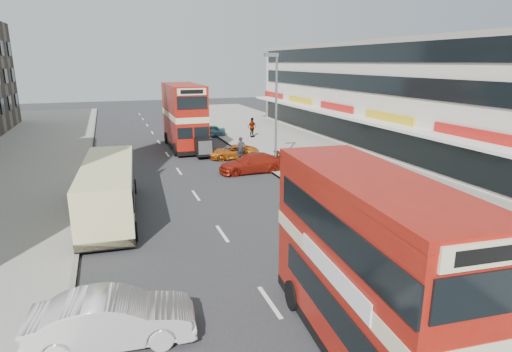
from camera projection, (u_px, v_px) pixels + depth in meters
name	position (u px, v px, depth m)	size (l,w,h in m)	color
ground	(295.00, 339.00, 11.91)	(160.00, 160.00, 0.00)	#28282B
road_surface	(179.00, 171.00, 30.14)	(12.00, 90.00, 0.01)	#28282B
pavement_right	(329.00, 158.00, 33.94)	(12.00, 90.00, 0.15)	gray
kerb_left	(87.00, 178.00, 28.18)	(0.20, 90.00, 0.16)	gray
kerb_right	(259.00, 164.00, 32.06)	(0.20, 90.00, 0.16)	gray
commercial_row	(400.00, 95.00, 37.09)	(9.90, 46.20, 9.30)	beige
street_lamp	(275.00, 103.00, 29.14)	(1.00, 0.20, 8.12)	slate
bus_main	(368.00, 267.00, 10.78)	(2.96, 8.75, 4.73)	black
bus_second	(184.00, 116.00, 37.56)	(2.80, 9.95, 5.47)	black
coach	(109.00, 188.00, 21.11)	(2.97, 9.56, 2.50)	black
car_left_front	(113.00, 319.00, 11.60)	(1.55, 4.45, 1.47)	silver
car_right_a	(251.00, 163.00, 29.66)	(1.87, 4.60, 1.33)	maroon
car_right_b	(233.00, 152.00, 33.95)	(1.82, 3.95, 1.10)	#C05A13
car_right_c	(208.00, 131.00, 43.66)	(1.45, 3.61, 1.23)	teal
pedestrian_near	(319.00, 167.00, 27.11)	(0.65, 0.44, 1.77)	gray
pedestrian_far	(252.00, 127.00, 42.70)	(1.16, 0.48, 1.97)	gray
cyclist	(241.00, 155.00, 32.03)	(0.67, 1.61, 2.09)	gray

